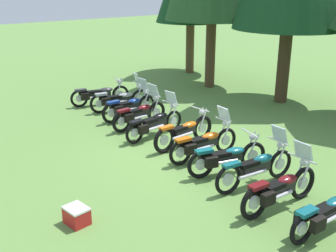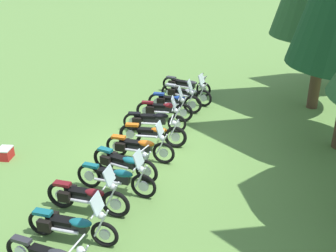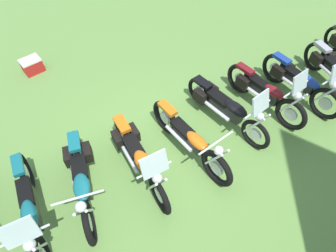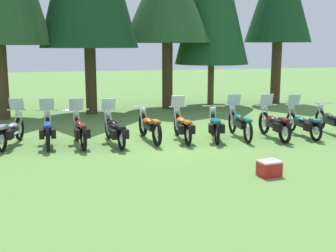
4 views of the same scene
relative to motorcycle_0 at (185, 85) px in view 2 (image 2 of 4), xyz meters
The scene contains 13 objects.
ground_plane 5.82m from the motorcycle_0, ahead, with size 80.00×80.00×0.00m, color #608C42.
motorcycle_0 is the anchor object (origin of this frame).
motorcycle_1 1.19m from the motorcycle_0, 10.17° to the left, with size 0.87×2.28×1.38m.
motorcycle_2 2.24m from the motorcycle_0, ahead, with size 0.72×2.21×1.39m.
motorcycle_3 3.19m from the motorcycle_0, ahead, with size 0.78×2.21×1.38m.
motorcycle_4 4.23m from the motorcycle_0, ahead, with size 0.76×2.31×1.35m.
motorcycle_5 5.35m from the motorcycle_0, ahead, with size 0.77×2.32×1.04m.
motorcycle_6 6.39m from the motorcycle_0, ahead, with size 0.66×2.30×1.37m.
motorcycle_7 7.44m from the motorcycle_0, ahead, with size 0.97×2.18×1.02m.
motorcycle_8 8.33m from the motorcycle_0, ahead, with size 0.65×2.37×1.38m.
motorcycle_9 9.37m from the motorcycle_0, ahead, with size 0.75×2.28×1.39m.
motorcycle_10 10.47m from the motorcycle_0, ahead, with size 0.64×2.27×1.35m.
picnic_cooler 8.52m from the motorcycle_0, 32.58° to the right, with size 0.53×0.44×0.37m.
Camera 2 is at (11.72, 3.29, 6.42)m, focal length 44.29 mm.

